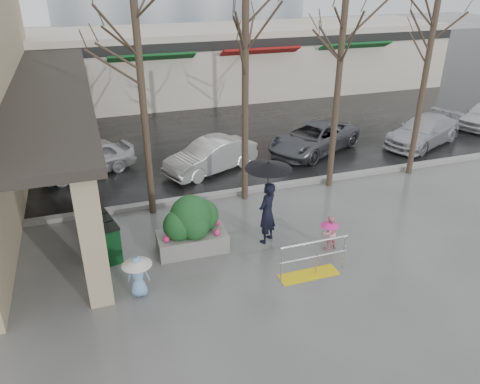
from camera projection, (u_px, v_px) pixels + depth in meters
ground at (247, 259)px, 12.91m from camera, size 120.00×120.00×0.00m
street_asphalt at (138, 85)px, 31.64m from camera, size 120.00×36.00×0.01m
curb at (208, 196)px, 16.28m from camera, size 120.00×0.30×0.15m
canopy_slab at (47, 80)px, 16.75m from camera, size 2.80×18.00×0.25m
pillar_front at (93, 238)px, 10.59m from camera, size 0.55×0.55×3.50m
pillar_back at (83, 144)px, 16.13m from camera, size 0.55×0.55×3.50m
storefront_row at (178, 64)px, 27.91m from camera, size 34.00×6.74×4.00m
handrail at (312, 263)px, 12.12m from camera, size 1.90×0.50×1.03m
tree_west at (138, 53)px, 13.17m from camera, size 3.20×3.20×6.80m
tree_midwest at (245, 42)px, 14.03m from camera, size 3.20×3.20×7.00m
tree_mideast at (341, 49)px, 15.15m from camera, size 3.20×3.20×6.50m
tree_east at (433, 28)px, 15.94m from camera, size 3.20×3.20×7.20m
woman at (268, 196)px, 13.17m from camera, size 1.32×1.32×2.53m
child_pink at (329, 231)px, 13.18m from camera, size 0.55×0.52×1.02m
child_blue at (138, 271)px, 11.25m from camera, size 0.74×0.74×1.10m
planter at (192, 225)px, 13.02m from camera, size 1.97×1.15×1.70m
news_boxes at (103, 232)px, 13.17m from camera, size 0.89×2.04×1.11m
car_a at (86, 158)px, 17.96m from camera, size 3.98×2.59×1.26m
car_b at (211, 156)px, 18.20m from camera, size 4.04×2.72×1.26m
car_c at (314, 138)px, 20.11m from camera, size 4.99×3.91×1.26m
car_d at (423, 131)px, 20.94m from camera, size 4.69×3.32×1.26m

